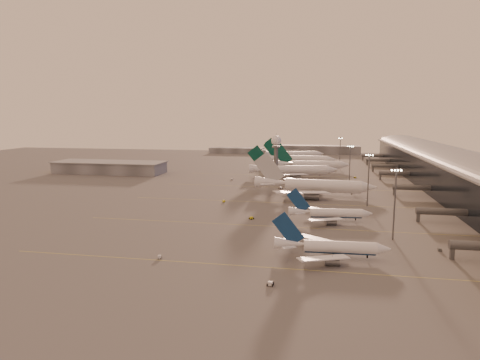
# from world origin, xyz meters

# --- Properties ---
(ground) EXTENTS (700.00, 700.00, 0.00)m
(ground) POSITION_xyz_m (0.00, 0.00, 0.00)
(ground) COLOR #4D4B4B
(ground) RESTS_ON ground
(taxiway_markings) EXTENTS (180.00, 185.25, 0.02)m
(taxiway_markings) POSITION_xyz_m (30.00, 56.00, 0.01)
(taxiway_markings) COLOR gold
(taxiway_markings) RESTS_ON ground
(terminal) EXTENTS (57.00, 362.00, 23.04)m
(terminal) POSITION_xyz_m (107.88, 110.09, 10.52)
(terminal) COLOR black
(terminal) RESTS_ON ground
(hangar) EXTENTS (82.00, 27.00, 8.50)m
(hangar) POSITION_xyz_m (-120.00, 140.00, 4.32)
(hangar) COLOR slate
(hangar) RESTS_ON ground
(radar_tower) EXTENTS (6.40, 6.40, 31.10)m
(radar_tower) POSITION_xyz_m (5.00, 120.00, 20.95)
(radar_tower) COLOR #55575C
(radar_tower) RESTS_ON ground
(mast_a) EXTENTS (3.60, 0.56, 25.00)m
(mast_a) POSITION_xyz_m (58.00, 0.00, 13.74)
(mast_a) COLOR #55575C
(mast_a) RESTS_ON ground
(mast_b) EXTENTS (3.60, 0.56, 25.00)m
(mast_b) POSITION_xyz_m (55.00, 55.00, 13.74)
(mast_b) COLOR #55575C
(mast_b) RESTS_ON ground
(mast_c) EXTENTS (3.60, 0.56, 25.00)m
(mast_c) POSITION_xyz_m (50.00, 110.00, 13.74)
(mast_c) COLOR #55575C
(mast_c) RESTS_ON ground
(mast_d) EXTENTS (3.60, 0.56, 25.00)m
(mast_d) POSITION_xyz_m (48.00, 200.00, 13.74)
(mast_d) COLOR #55575C
(mast_d) RESTS_ON ground
(distant_horizon) EXTENTS (165.00, 37.50, 9.00)m
(distant_horizon) POSITION_xyz_m (2.62, 325.14, 3.89)
(distant_horizon) COLOR slate
(distant_horizon) RESTS_ON ground
(narrowbody_near) EXTENTS (35.21, 28.09, 13.75)m
(narrowbody_near) POSITION_xyz_m (36.78, -23.33, 2.78)
(narrowbody_near) COLOR white
(narrowbody_near) RESTS_ON ground
(narrowbody_mid) EXTENTS (34.37, 27.32, 13.44)m
(narrowbody_mid) POSITION_xyz_m (37.19, 22.49, 2.72)
(narrowbody_mid) COLOR white
(narrowbody_mid) RESTS_ON ground
(widebody_white) EXTENTS (64.77, 51.81, 22.77)m
(widebody_white) POSITION_xyz_m (30.20, 77.46, 3.95)
(widebody_white) COLOR white
(widebody_white) RESTS_ON ground
(greentail_a) EXTENTS (60.84, 48.66, 22.34)m
(greentail_a) POSITION_xyz_m (14.95, 140.99, 3.95)
(greentail_a) COLOR white
(greentail_a) RESTS_ON ground
(greentail_b) EXTENTS (58.78, 47.16, 21.43)m
(greentail_b) POSITION_xyz_m (26.34, 176.38, 3.78)
(greentail_b) COLOR white
(greentail_b) RESTS_ON ground
(greentail_c) EXTENTS (61.14, 49.37, 22.20)m
(greentail_c) POSITION_xyz_m (15.70, 214.03, 3.92)
(greentail_c) COLOR white
(greentail_c) RESTS_ON ground
(greentail_d) EXTENTS (56.03, 44.48, 21.20)m
(greentail_d) POSITION_xyz_m (8.78, 261.56, 3.74)
(greentail_d) COLOR white
(greentail_d) RESTS_ON ground
(gsv_truck_a) EXTENTS (5.66, 3.77, 2.15)m
(gsv_truck_a) POSITION_xyz_m (-13.27, -33.49, 1.10)
(gsv_truck_a) COLOR silver
(gsv_truck_a) RESTS_ON ground
(gsv_tug_near) EXTENTS (2.64, 3.89, 1.04)m
(gsv_tug_near) POSITION_xyz_m (21.28, -47.92, 0.53)
(gsv_tug_near) COLOR silver
(gsv_tug_near) RESTS_ON ground
(gsv_catering_a) EXTENTS (5.01, 2.66, 3.97)m
(gsv_catering_a) POSITION_xyz_m (70.69, -10.65, 1.98)
(gsv_catering_a) COLOR #505254
(gsv_catering_a) RESTS_ON ground
(gsv_tug_mid) EXTENTS (4.09, 3.81, 1.01)m
(gsv_tug_mid) POSITION_xyz_m (5.56, 19.36, 0.52)
(gsv_tug_mid) COLOR yellow
(gsv_tug_mid) RESTS_ON ground
(gsv_truck_b) EXTENTS (5.78, 3.99, 2.20)m
(gsv_truck_b) POSITION_xyz_m (49.58, 40.81, 1.12)
(gsv_truck_b) COLOR silver
(gsv_truck_b) RESTS_ON ground
(gsv_truck_c) EXTENTS (5.11, 5.17, 2.16)m
(gsv_truck_c) POSITION_xyz_m (-13.01, 51.39, 1.10)
(gsv_truck_c) COLOR yellow
(gsv_truck_c) RESTS_ON ground
(gsv_catering_b) EXTENTS (4.87, 2.73, 3.79)m
(gsv_catering_b) POSITION_xyz_m (55.82, 65.36, 1.90)
(gsv_catering_b) COLOR silver
(gsv_catering_b) RESTS_ON ground
(gsv_tug_far) EXTENTS (4.25, 4.25, 1.07)m
(gsv_tug_far) POSITION_xyz_m (10.52, 94.26, 0.55)
(gsv_tug_far) COLOR silver
(gsv_tug_far) RESTS_ON ground
(gsv_truck_d) EXTENTS (3.35, 5.99, 2.29)m
(gsv_truck_d) POSITION_xyz_m (-24.05, 122.73, 1.17)
(gsv_truck_d) COLOR silver
(gsv_truck_d) RESTS_ON ground
(gsv_tug_hangar) EXTENTS (3.63, 2.99, 0.90)m
(gsv_tug_hangar) POSITION_xyz_m (56.23, 146.98, 0.46)
(gsv_tug_hangar) COLOR yellow
(gsv_tug_hangar) RESTS_ON ground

